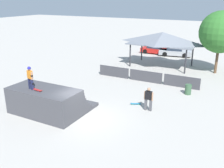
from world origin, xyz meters
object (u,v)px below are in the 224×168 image
(skateboard_on_deck, at_px, (37,90))
(tree_beside_pavilion, at_px, (221,32))
(skater_on_deck, at_px, (30,76))
(parked_car_red, at_px, (155,49))
(bystander_walking, at_px, (148,98))
(skateboard_on_ground, at_px, (135,104))
(parked_car_silver, at_px, (175,52))
(trash_bin, at_px, (188,89))

(skateboard_on_deck, xyz_separation_m, tree_beside_pavilion, (9.23, 16.61, 2.42))
(skater_on_deck, distance_m, parked_car_red, 23.12)
(skater_on_deck, height_order, skateboard_on_deck, skater_on_deck)
(skateboard_on_deck, height_order, tree_beside_pavilion, tree_beside_pavilion)
(bystander_walking, bearing_deg, skateboard_on_ground, -19.56)
(bystander_walking, relative_size, skateboard_on_ground, 2.23)
(skateboard_on_deck, distance_m, skateboard_on_ground, 7.20)
(bystander_walking, xyz_separation_m, parked_car_silver, (-2.89, 18.47, -0.36))
(parked_car_silver, bearing_deg, tree_beside_pavilion, -55.25)
(skateboard_on_ground, xyz_separation_m, trash_bin, (3.04, 4.02, 0.37))
(skateboard_on_deck, height_order, bystander_walking, skateboard_on_deck)
(skateboard_on_deck, bearing_deg, parked_car_silver, 88.84)
(trash_bin, bearing_deg, skateboard_on_deck, -131.98)
(skateboard_on_deck, bearing_deg, skateboard_on_ground, 51.47)
(skateboard_on_ground, bearing_deg, tree_beside_pavilion, -136.58)
(skateboard_on_deck, height_order, skateboard_on_ground, skateboard_on_deck)
(skater_on_deck, distance_m, parked_car_silver, 23.19)
(skater_on_deck, height_order, parked_car_silver, skater_on_deck)
(tree_beside_pavilion, bearing_deg, skateboard_on_deck, -119.07)
(skater_on_deck, relative_size, bystander_walking, 0.90)
(skateboard_on_ground, xyz_separation_m, parked_car_silver, (-1.69, 17.94, 0.54))
(bystander_walking, height_order, parked_car_silver, bystander_walking)
(trash_bin, bearing_deg, bystander_walking, -111.96)
(parked_car_red, height_order, parked_car_silver, same)
(tree_beside_pavilion, relative_size, parked_car_red, 1.59)
(bystander_walking, distance_m, parked_car_silver, 18.69)
(skater_on_deck, relative_size, trash_bin, 1.84)
(parked_car_red, bearing_deg, parked_car_silver, -1.74)
(bystander_walking, xyz_separation_m, tree_beside_pavilion, (3.06, 12.27, 3.37))
(skater_on_deck, bearing_deg, bystander_walking, 49.52)
(parked_car_red, bearing_deg, tree_beside_pavilion, -33.02)
(trash_bin, xyz_separation_m, parked_car_silver, (-4.73, 13.92, 0.18))
(skateboard_on_deck, distance_m, tree_beside_pavilion, 19.16)
(skateboard_on_deck, distance_m, trash_bin, 12.06)
(tree_beside_pavilion, bearing_deg, trash_bin, -99.05)
(parked_car_silver, bearing_deg, parked_car_red, 166.36)
(skateboard_on_deck, bearing_deg, skater_on_deck, -177.48)
(trash_bin, relative_size, parked_car_red, 0.21)
(tree_beside_pavilion, relative_size, trash_bin, 7.63)
(tree_beside_pavilion, xyz_separation_m, trash_bin, (-1.23, -7.72, -3.91))
(parked_car_silver, bearing_deg, skateboard_on_ground, -93.73)
(skater_on_deck, xyz_separation_m, skateboard_on_deck, (0.57, -0.04, -0.84))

